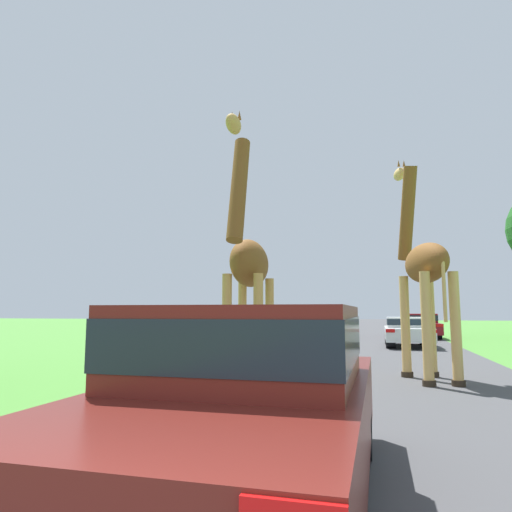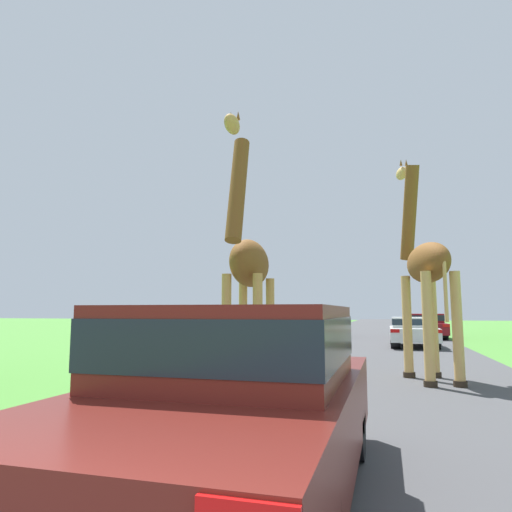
{
  "view_description": "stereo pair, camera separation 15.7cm",
  "coord_description": "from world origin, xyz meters",
  "px_view_note": "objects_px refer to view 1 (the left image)",
  "views": [
    {
      "loc": [
        0.7,
        0.02,
        1.44
      ],
      "look_at": [
        -1.59,
        8.6,
        2.52
      ],
      "focal_mm": 32.0,
      "sensor_mm": 36.0,
      "label": 1
    },
    {
      "loc": [
        0.85,
        0.07,
        1.44
      ],
      "look_at": [
        -1.59,
        8.6,
        2.52
      ],
      "focal_mm": 32.0,
      "sensor_mm": 36.0,
      "label": 2
    }
  ],
  "objects_px": {
    "car_rear_follower": "(281,337)",
    "car_queue_left": "(408,330)",
    "car_queue_right": "(320,323)",
    "car_lead_maroon": "(249,397)",
    "car_verge_right": "(419,325)",
    "giraffe_near_road": "(248,266)",
    "giraffe_companion": "(423,269)",
    "car_far_ahead": "(298,326)"
  },
  "relations": [
    {
      "from": "car_rear_follower",
      "to": "car_queue_left",
      "type": "bearing_deg",
      "value": 56.74
    },
    {
      "from": "car_queue_right",
      "to": "car_rear_follower",
      "type": "xyz_separation_m",
      "value": [
        0.35,
        -12.58,
        -0.13
      ]
    },
    {
      "from": "car_lead_maroon",
      "to": "car_verge_right",
      "type": "relative_size",
      "value": 0.92
    },
    {
      "from": "car_queue_right",
      "to": "giraffe_near_road",
      "type": "bearing_deg",
      "value": -87.3
    },
    {
      "from": "giraffe_near_road",
      "to": "car_queue_left",
      "type": "bearing_deg",
      "value": -111.54
    },
    {
      "from": "giraffe_companion",
      "to": "car_lead_maroon",
      "type": "bearing_deg",
      "value": -121.37
    },
    {
      "from": "giraffe_companion",
      "to": "car_queue_left",
      "type": "xyz_separation_m",
      "value": [
        0.19,
        9.66,
        -1.69
      ]
    },
    {
      "from": "giraffe_companion",
      "to": "car_far_ahead",
      "type": "relative_size",
      "value": 1.32
    },
    {
      "from": "car_far_ahead",
      "to": "car_rear_follower",
      "type": "height_order",
      "value": "car_far_ahead"
    },
    {
      "from": "car_queue_left",
      "to": "car_far_ahead",
      "type": "relative_size",
      "value": 1.0
    },
    {
      "from": "car_far_ahead",
      "to": "giraffe_companion",
      "type": "bearing_deg",
      "value": -64.01
    },
    {
      "from": "car_lead_maroon",
      "to": "car_rear_follower",
      "type": "distance_m",
      "value": 10.54
    },
    {
      "from": "car_verge_right",
      "to": "car_lead_maroon",
      "type": "bearing_deg",
      "value": -97.72
    },
    {
      "from": "car_lead_maroon",
      "to": "car_queue_right",
      "type": "distance_m",
      "value": 23.05
    },
    {
      "from": "giraffe_companion",
      "to": "car_lead_maroon",
      "type": "distance_m",
      "value": 7.35
    },
    {
      "from": "giraffe_companion",
      "to": "car_lead_maroon",
      "type": "height_order",
      "value": "giraffe_companion"
    },
    {
      "from": "car_lead_maroon",
      "to": "car_far_ahead",
      "type": "height_order",
      "value": "car_far_ahead"
    },
    {
      "from": "car_lead_maroon",
      "to": "car_queue_left",
      "type": "xyz_separation_m",
      "value": [
        2.15,
        16.56,
        -0.12
      ]
    },
    {
      "from": "car_queue_right",
      "to": "car_verge_right",
      "type": "relative_size",
      "value": 0.85
    },
    {
      "from": "car_far_ahead",
      "to": "car_queue_left",
      "type": "bearing_deg",
      "value": 11.65
    },
    {
      "from": "giraffe_near_road",
      "to": "car_queue_left",
      "type": "distance_m",
      "value": 12.29
    },
    {
      "from": "giraffe_companion",
      "to": "car_verge_right",
      "type": "distance_m",
      "value": 16.47
    },
    {
      "from": "car_queue_left",
      "to": "car_verge_right",
      "type": "bearing_deg",
      "value": 81.5
    },
    {
      "from": "giraffe_near_road",
      "to": "car_lead_maroon",
      "type": "bearing_deg",
      "value": 101.47
    },
    {
      "from": "car_queue_left",
      "to": "car_verge_right",
      "type": "relative_size",
      "value": 0.85
    },
    {
      "from": "giraffe_near_road",
      "to": "car_far_ahead",
      "type": "bearing_deg",
      "value": -89.8
    },
    {
      "from": "giraffe_near_road",
      "to": "giraffe_companion",
      "type": "distance_m",
      "value": 3.92
    },
    {
      "from": "car_lead_maroon",
      "to": "car_queue_left",
      "type": "distance_m",
      "value": 16.7
    },
    {
      "from": "car_verge_right",
      "to": "car_queue_right",
      "type": "bearing_deg",
      "value": -176.69
    },
    {
      "from": "giraffe_near_road",
      "to": "car_lead_maroon",
      "type": "height_order",
      "value": "giraffe_near_road"
    },
    {
      "from": "car_queue_left",
      "to": "giraffe_companion",
      "type": "bearing_deg",
      "value": -91.12
    },
    {
      "from": "giraffe_near_road",
      "to": "car_lead_maroon",
      "type": "xyz_separation_m",
      "value": [
        1.41,
        -4.92,
        -1.54
      ]
    },
    {
      "from": "giraffe_near_road",
      "to": "car_queue_right",
      "type": "distance_m",
      "value": 18.1
    },
    {
      "from": "car_queue_left",
      "to": "car_queue_right",
      "type": "bearing_deg",
      "value": 124.7
    },
    {
      "from": "car_rear_follower",
      "to": "car_far_ahead",
      "type": "bearing_deg",
      "value": 94.12
    },
    {
      "from": "car_lead_maroon",
      "to": "car_far_ahead",
      "type": "bearing_deg",
      "value": 98.34
    },
    {
      "from": "giraffe_near_road",
      "to": "car_rear_follower",
      "type": "height_order",
      "value": "giraffe_near_road"
    },
    {
      "from": "car_far_ahead",
      "to": "car_verge_right",
      "type": "distance_m",
      "value": 9.36
    },
    {
      "from": "car_far_ahead",
      "to": "car_verge_right",
      "type": "xyz_separation_m",
      "value": [
        5.45,
        7.61,
        -0.11
      ]
    },
    {
      "from": "giraffe_near_road",
      "to": "car_verge_right",
      "type": "bearing_deg",
      "value": -108.5
    },
    {
      "from": "car_lead_maroon",
      "to": "car_queue_left",
      "type": "relative_size",
      "value": 1.08
    },
    {
      "from": "giraffe_companion",
      "to": "car_queue_right",
      "type": "height_order",
      "value": "giraffe_companion"
    }
  ]
}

